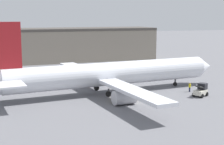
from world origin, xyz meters
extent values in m
plane|color=slate|center=(0.00, 0.00, 0.00)|extent=(400.00, 400.00, 0.00)
cube|color=gray|center=(-14.84, 43.22, 4.31)|extent=(84.34, 12.35, 8.61)
cube|color=#47423D|center=(-14.84, 43.22, 8.96)|extent=(84.34, 12.59, 0.70)
cylinder|color=silver|center=(0.00, 0.00, 3.25)|extent=(36.11, 7.17, 3.89)
cone|color=silver|center=(19.42, 1.79, 3.25)|extent=(3.45, 4.08, 3.81)
cube|color=silver|center=(-2.76, 10.37, 2.57)|extent=(4.61, 17.47, 0.50)
cube|color=silver|center=(-0.82, -10.70, 2.57)|extent=(4.61, 17.47, 0.50)
cylinder|color=#B7B7BC|center=(-2.52, 7.79, 1.12)|extent=(3.46, 2.43, 2.14)
cylinder|color=#B7B7BC|center=(-1.05, -8.12, 1.12)|extent=(3.46, 2.43, 2.14)
cube|color=maroon|center=(-17.10, -1.58, 8.60)|extent=(4.79, 0.80, 6.82)
cube|color=silver|center=(-17.49, 2.68, 3.64)|extent=(3.91, 4.96, 0.24)
cube|color=silver|center=(-16.71, -5.83, 3.64)|extent=(3.91, 4.96, 0.24)
cylinder|color=#38383D|center=(12.87, 1.19, 0.65)|extent=(0.28, 0.28, 1.31)
cylinder|color=black|center=(12.87, 1.19, 0.35)|extent=(0.73, 0.41, 0.70)
cylinder|color=#38383D|center=(-1.56, -2.68, 0.65)|extent=(0.28, 0.28, 1.31)
cylinder|color=black|center=(-1.56, -2.68, 0.45)|extent=(0.93, 0.43, 0.90)
cylinder|color=#38383D|center=(-2.02, 2.35, 0.65)|extent=(0.28, 0.28, 1.31)
cylinder|color=black|center=(-2.02, 2.35, 0.45)|extent=(0.93, 0.43, 0.90)
cylinder|color=#1E2338|center=(12.70, -3.96, 0.39)|extent=(0.26, 0.26, 0.78)
cylinder|color=yellow|center=(12.70, -3.96, 1.08)|extent=(0.36, 0.36, 0.62)
sphere|color=tan|center=(12.70, -3.96, 1.51)|extent=(0.23, 0.23, 0.23)
cube|color=yellow|center=(-0.53, -6.65, 0.80)|extent=(2.94, 2.65, 0.80)
cube|color=black|center=(0.08, -6.94, 1.77)|extent=(1.65, 1.91, 1.15)
cylinder|color=black|center=(-0.15, -7.82, 0.39)|extent=(0.83, 0.59, 0.79)
cylinder|color=black|center=(0.62, -6.20, 0.39)|extent=(0.83, 0.59, 0.79)
cylinder|color=black|center=(-1.67, -7.09, 0.39)|extent=(0.83, 0.59, 0.79)
cylinder|color=black|center=(-0.90, -5.48, 0.39)|extent=(0.83, 0.59, 0.79)
cube|color=beige|center=(12.46, -7.46, 0.69)|extent=(2.81, 2.45, 0.72)
cube|color=black|center=(13.05, -7.13, 1.56)|extent=(1.57, 1.66, 1.03)
cube|color=#333333|center=(12.08, -7.67, 1.65)|extent=(1.82, 1.63, 0.61)
cylinder|color=black|center=(13.55, -7.68, 0.33)|extent=(0.71, 0.56, 0.66)
cylinder|color=black|center=(12.84, -6.41, 0.33)|extent=(0.71, 0.56, 0.66)
cylinder|color=black|center=(12.08, -8.50, 0.33)|extent=(0.71, 0.56, 0.66)
cylinder|color=black|center=(11.37, -7.23, 0.33)|extent=(0.71, 0.56, 0.66)
camera|label=1|loc=(-19.31, -53.31, 12.94)|focal=55.00mm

